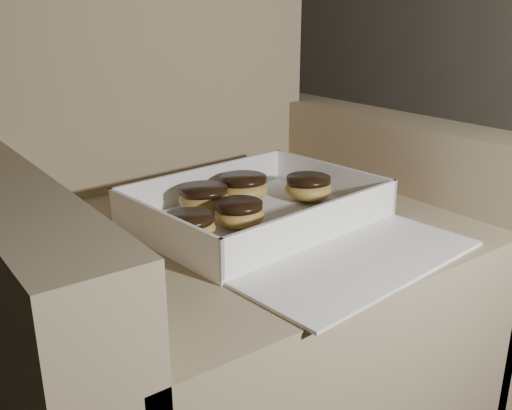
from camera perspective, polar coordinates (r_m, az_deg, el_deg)
name	(u,v)px	position (r m, az deg, el deg)	size (l,w,h in m)	color
armchair	(225,269)	(1.01, -3.09, -6.44)	(0.82, 0.69, 0.85)	#837853
bakery_box	(274,220)	(0.88, 1.84, -1.50)	(0.40, 0.46, 0.06)	white
donut_a	(204,198)	(0.93, -5.21, 0.69)	(0.08, 0.08, 0.04)	gold
donut_b	(243,187)	(0.98, -1.28, 1.79)	(0.09, 0.09, 0.04)	gold
donut_c	(189,227)	(0.81, -6.75, -2.21)	(0.08, 0.08, 0.04)	gold
donut_d	(239,213)	(0.86, -1.68, -0.82)	(0.08, 0.08, 0.04)	gold
donut_e	(308,187)	(0.98, 5.25, 1.77)	(0.08, 0.08, 0.04)	gold
crumb_a	(354,206)	(0.96, 9.80, -0.06)	(0.01, 0.01, 0.00)	black
crumb_b	(322,210)	(0.94, 6.57, -0.46)	(0.01, 0.01, 0.00)	black
crumb_c	(370,214)	(0.93, 11.34, -0.90)	(0.01, 0.01, 0.00)	black
crumb_d	(252,246)	(0.79, -0.36, -4.09)	(0.01, 0.01, 0.00)	black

